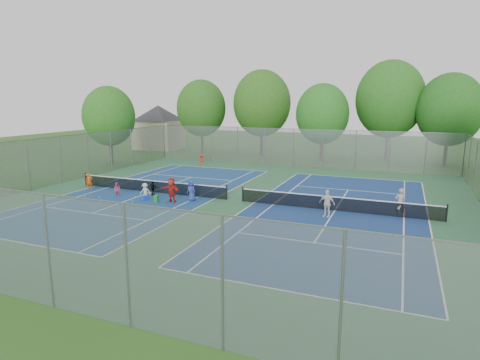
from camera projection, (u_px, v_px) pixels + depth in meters
name	position (u px, v px, depth m)	size (l,w,h in m)	color
ground	(235.00, 201.00, 28.31)	(120.00, 120.00, 0.00)	#2B581B
court_pad	(235.00, 201.00, 28.31)	(32.00, 32.00, 0.01)	#2D603D
court_left	(151.00, 192.00, 30.89)	(10.97, 23.77, 0.01)	navy
court_right	(335.00, 211.00, 25.72)	(10.97, 23.77, 0.01)	navy
net_left	(151.00, 186.00, 30.81)	(12.87, 0.10, 0.91)	black
net_right	(335.00, 204.00, 25.64)	(12.87, 0.10, 0.91)	black
fence_north	(293.00, 148.00, 42.45)	(32.00, 0.10, 4.00)	gray
fence_south	(49.00, 252.00, 13.39)	(32.00, 0.10, 4.00)	gray
fence_west	(60.00, 160.00, 33.83)	(32.00, 0.10, 4.00)	gray
house	(158.00, 119.00, 57.40)	(11.03, 11.03, 7.30)	#B7A88C
tree_nw	(201.00, 108.00, 52.30)	(6.40, 6.40, 9.58)	#443326
tree_nl	(262.00, 103.00, 50.12)	(7.20, 7.20, 10.69)	#443326
tree_nc	(322.00, 114.00, 45.58)	(6.00, 6.00, 8.85)	#443326
tree_nr	(390.00, 99.00, 45.39)	(7.60, 7.60, 11.42)	#443326
tree_ne	(450.00, 110.00, 41.57)	(6.60, 6.60, 9.77)	#443326
tree_side_w	(109.00, 116.00, 43.38)	(5.60, 5.60, 8.47)	#443326
ball_crate	(145.00, 198.00, 28.39)	(0.39, 0.39, 0.33)	blue
ball_hopper	(156.00, 199.00, 27.73)	(0.27, 0.27, 0.53)	green
student_a	(89.00, 181.00, 31.63)	(0.49, 0.32, 1.34)	#D25113
student_b	(117.00, 190.00, 29.39)	(0.52, 0.40, 1.06)	#CD4F84
student_c	(145.00, 192.00, 28.34)	(0.79, 0.46, 1.23)	silver
student_d	(153.00, 188.00, 29.81)	(0.64, 0.27, 1.09)	black
student_e	(191.00, 191.00, 28.05)	(0.72, 0.47, 1.47)	#293E97
student_f	(172.00, 190.00, 27.67)	(1.61, 0.51, 1.73)	red
child_far_baseline	(202.00, 160.00, 43.24)	(0.76, 0.44, 1.18)	red
instructor	(400.00, 202.00, 24.29)	(0.65, 0.42, 1.77)	gray
teen_court_b	(327.00, 204.00, 24.19)	(0.99, 0.41, 1.69)	silver
tennis_ball_0	(135.00, 197.00, 29.26)	(0.07, 0.07, 0.07)	gold
tennis_ball_1	(133.00, 202.00, 27.84)	(0.07, 0.07, 0.07)	#C9F238
tennis_ball_2	(94.00, 207.00, 26.39)	(0.07, 0.07, 0.07)	#D6E836
tennis_ball_3	(141.00, 196.00, 29.63)	(0.07, 0.07, 0.07)	#C5D832
tennis_ball_4	(101.00, 200.00, 28.26)	(0.07, 0.07, 0.07)	#B9DE33
tennis_ball_5	(135.00, 198.00, 28.95)	(0.07, 0.07, 0.07)	#BFE034
tennis_ball_6	(133.00, 211.00, 25.46)	(0.07, 0.07, 0.07)	#C4DC33
tennis_ball_7	(85.00, 197.00, 29.29)	(0.07, 0.07, 0.07)	yellow
tennis_ball_8	(99.00, 197.00, 29.13)	(0.07, 0.07, 0.07)	#EDF138
tennis_ball_9	(54.00, 207.00, 26.41)	(0.07, 0.07, 0.07)	yellow
tennis_ball_10	(145.00, 216.00, 24.36)	(0.07, 0.07, 0.07)	gold
tennis_ball_11	(151.00, 220.00, 23.64)	(0.07, 0.07, 0.07)	yellow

